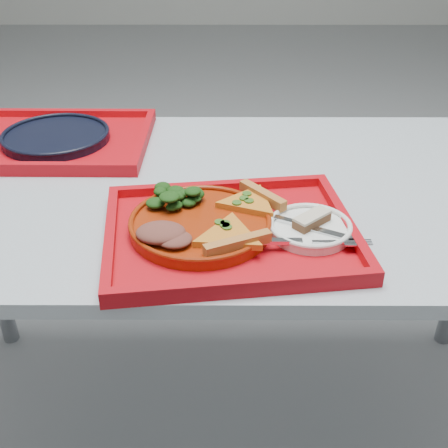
{
  "coord_description": "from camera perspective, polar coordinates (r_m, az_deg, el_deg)",
  "views": [
    {
      "loc": [
        -0.0,
        -1.07,
        1.32
      ],
      "look_at": [
        -0.01,
        -0.21,
        0.78
      ],
      "focal_mm": 45.0,
      "sensor_mm": 36.0,
      "label": 1
    }
  ],
  "objects": [
    {
      "name": "fork",
      "position": [
        0.98,
        8.83,
        -1.76
      ],
      "size": [
        0.19,
        0.02,
        0.01
      ],
      "primitive_type": "cube",
      "rotation": [
        0.0,
        0.0,
        -0.01
      ],
      "color": "silver",
      "rests_on": "side_plate"
    },
    {
      "name": "pizza_slice_b",
      "position": [
        1.07,
        2.62,
        2.4
      ],
      "size": [
        0.18,
        0.17,
        0.02
      ],
      "primitive_type": null,
      "rotation": [
        0.0,
        0.0,
        3.83
      ],
      "color": "gold",
      "rests_on": "dinner_plate"
    },
    {
      "name": "table",
      "position": [
        1.25,
        0.34,
        0.99
      ],
      "size": [
        1.6,
        0.8,
        0.75
      ],
      "color": "#99A3AB",
      "rests_on": "ground"
    },
    {
      "name": "dessert_bar",
      "position": [
        1.03,
        8.92,
        0.48
      ],
      "size": [
        0.08,
        0.07,
        0.02
      ],
      "rotation": [
        0.0,
        0.0,
        0.73
      ],
      "color": "#4E2D1A",
      "rests_on": "side_plate"
    },
    {
      "name": "ground",
      "position": [
        1.7,
        0.27,
        -19.01
      ],
      "size": [
        10.0,
        10.0,
        0.0
      ],
      "primitive_type": "plane",
      "color": "gray",
      "rests_on": "ground"
    },
    {
      "name": "navy_plate",
      "position": [
        1.45,
        -16.7,
        8.42
      ],
      "size": [
        0.26,
        0.26,
        0.02
      ],
      "primitive_type": "cylinder",
      "color": "black",
      "rests_on": "tray_far"
    },
    {
      "name": "knife",
      "position": [
        1.02,
        8.55,
        -0.24
      ],
      "size": [
        0.17,
        0.1,
        0.01
      ],
      "primitive_type": "cube",
      "rotation": [
        0.0,
        0.0,
        -0.48
      ],
      "color": "silver",
      "rests_on": "side_plate"
    },
    {
      "name": "tray_main",
      "position": [
        1.03,
        0.64,
        -1.17
      ],
      "size": [
        0.49,
        0.4,
        0.01
      ],
      "primitive_type": "cube",
      "rotation": [
        0.0,
        0.0,
        0.13
      ],
      "color": "#B40911",
      "rests_on": "table"
    },
    {
      "name": "pizza_slice_a",
      "position": [
        0.97,
        0.52,
        -0.96
      ],
      "size": [
        0.17,
        0.18,
        0.02
      ],
      "primitive_type": null,
      "rotation": [
        0.0,
        0.0,
        2.01
      ],
      "color": "gold",
      "rests_on": "dinner_plate"
    },
    {
      "name": "dinner_plate",
      "position": [
        1.03,
        -2.42,
        -0.16
      ],
      "size": [
        0.26,
        0.26,
        0.02
      ],
      "primitive_type": "cylinder",
      "color": "maroon",
      "rests_on": "tray_main"
    },
    {
      "name": "tray_far",
      "position": [
        1.46,
        -16.61,
        7.92
      ],
      "size": [
        0.45,
        0.35,
        0.01
      ],
      "primitive_type": "cube",
      "rotation": [
        0.0,
        0.0,
        -0.01
      ],
      "color": "#B40911",
      "rests_on": "table"
    },
    {
      "name": "side_plate",
      "position": [
        1.03,
        8.72,
        -0.57
      ],
      "size": [
        0.15,
        0.15,
        0.01
      ],
      "primitive_type": "cylinder",
      "color": "white",
      "rests_on": "tray_main"
    },
    {
      "name": "meat_portion",
      "position": [
        0.97,
        -6.44,
        -0.88
      ],
      "size": [
        0.09,
        0.07,
        0.03
      ],
      "primitive_type": "ellipsoid",
      "color": "brown",
      "rests_on": "dinner_plate"
    },
    {
      "name": "salad_heap",
      "position": [
        1.08,
        -4.94,
        3.21
      ],
      "size": [
        0.09,
        0.08,
        0.04
      ],
      "primitive_type": "ellipsoid",
      "color": "black",
      "rests_on": "dinner_plate"
    }
  ]
}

